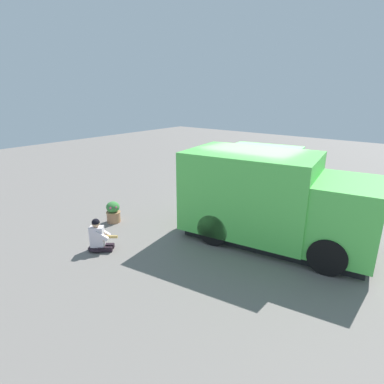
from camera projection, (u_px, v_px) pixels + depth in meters
ground_plane at (253, 223)px, 9.56m from camera, size 40.00×40.00×0.00m
food_truck at (271, 201)px, 8.10m from camera, size 4.99×3.10×2.37m
person_customer at (99, 238)px, 7.82m from camera, size 0.77×0.69×0.85m
planter_flowering_near at (113, 212)px, 9.52m from camera, size 0.44×0.44×0.66m
planter_flowering_far at (202, 188)px, 11.86m from camera, size 0.44×0.44×0.65m
plaza_bench at (236, 178)px, 13.14m from camera, size 1.60×1.28×0.49m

